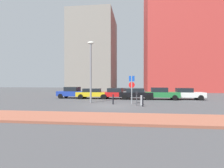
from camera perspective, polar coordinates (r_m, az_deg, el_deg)
ground_plane at (r=16.32m, az=-0.79°, el=-7.09°), size 120.00×120.00×0.00m
sidewalk_brick at (r=10.59m, az=-5.15°, el=-10.81°), size 40.00×3.12×0.14m
parked_car_blue at (r=24.93m, az=-12.52°, el=-2.70°), size 4.29×2.25×1.55m
parked_car_yellow at (r=23.88m, az=-6.29°, el=-2.95°), size 4.41×2.31×1.36m
parked_car_red at (r=23.36m, az=1.41°, el=-3.03°), size 4.46×2.26×1.42m
parked_car_black at (r=22.98m, az=7.67°, el=-3.04°), size 4.23×2.03×1.40m
parked_car_green at (r=23.20m, az=15.60°, el=-2.94°), size 4.22×2.09×1.52m
parked_car_white at (r=24.19m, az=22.70°, el=-2.89°), size 4.31×2.09×1.46m
parking_sign_post at (r=17.63m, az=6.38°, el=-0.71°), size 0.60×0.12×2.84m
parking_meter at (r=16.51m, az=7.94°, el=-3.94°), size 0.18×0.14×1.35m
street_lamp at (r=18.96m, az=-6.88°, el=5.66°), size 0.70×0.36×6.51m
traffic_bollard_near at (r=17.46m, az=0.36°, el=-4.97°), size 0.13×0.13×0.99m
traffic_bollard_mid at (r=16.07m, az=9.89°, el=-5.43°), size 0.12×0.12×0.99m
traffic_bollard_far at (r=17.04m, az=9.46°, el=-5.20°), size 0.17×0.17×0.93m
building_colorful_midrise at (r=48.97m, az=20.38°, el=15.63°), size 15.88×14.68×30.01m
building_under_construction at (r=50.11m, az=-5.71°, el=9.65°), size 11.19×15.48×20.35m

